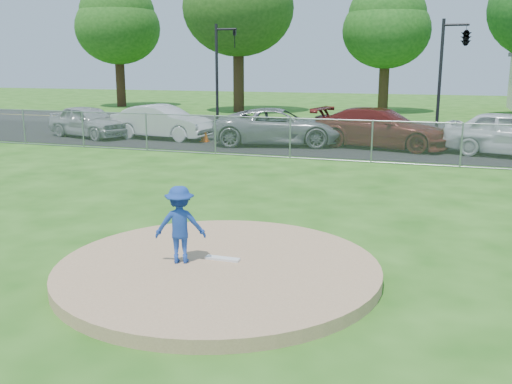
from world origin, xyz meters
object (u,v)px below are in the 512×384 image
(traffic_signal_center, at_px, (463,39))
(parked_car_white, at_px, (162,122))
(tree_far_left, at_px, (117,17))
(parked_car_gray, at_px, (278,127))
(traffic_signal_left, at_px, (221,65))
(pitcher, at_px, (180,225))
(parked_car_silver, at_px, (89,121))
(parked_car_darkred, at_px, (381,128))
(traffic_cone, at_px, (205,134))
(tree_center, at_px, (387,19))

(traffic_signal_center, bearing_deg, parked_car_white, -153.68)
(tree_far_left, relative_size, parked_car_white, 2.26)
(parked_car_white, bearing_deg, tree_far_left, 41.20)
(parked_car_gray, bearing_deg, traffic_signal_center, -61.88)
(traffic_signal_left, bearing_deg, tree_far_left, 140.27)
(parked_car_gray, bearing_deg, parked_car_white, 74.76)
(traffic_signal_left, xyz_separation_m, parked_car_white, (-0.36, -6.48, -2.57))
(pitcher, relative_size, parked_car_silver, 0.29)
(tree_far_left, distance_m, parked_car_darkred, 29.27)
(traffic_signal_left, bearing_deg, parked_car_darkred, -32.62)
(parked_car_silver, xyz_separation_m, parked_car_white, (3.66, 0.51, 0.03))
(traffic_cone, bearing_deg, parked_car_silver, -178.23)
(traffic_signal_center, relative_size, parked_car_white, 1.18)
(traffic_cone, bearing_deg, tree_center, 72.73)
(tree_far_left, height_order, traffic_cone, tree_far_left)
(tree_center, bearing_deg, parked_car_darkred, -84.12)
(tree_center, distance_m, parked_car_silver, 23.07)
(traffic_signal_left, relative_size, parked_car_darkred, 0.99)
(traffic_cone, height_order, parked_car_darkred, parked_car_darkred)
(tree_center, distance_m, traffic_signal_center, 13.12)
(tree_far_left, bearing_deg, parked_car_gray, -43.51)
(traffic_signal_left, bearing_deg, parked_car_gray, -51.20)
(tree_center, distance_m, parked_car_gray, 19.62)
(tree_center, xyz_separation_m, traffic_cone, (-5.85, -18.81, -6.10))
(traffic_signal_center, relative_size, pitcher, 4.29)
(parked_car_white, relative_size, parked_car_darkred, 0.84)
(pitcher, distance_m, parked_car_silver, 19.41)
(traffic_signal_left, distance_m, parked_car_white, 6.98)
(traffic_cone, relative_size, parked_car_gray, 0.13)
(parked_car_white, xyz_separation_m, parked_car_darkred, (10.00, 0.31, 0.04))
(traffic_signal_left, height_order, traffic_cone, traffic_signal_left)
(traffic_signal_center, height_order, parked_car_white, traffic_signal_center)
(tree_center, xyz_separation_m, parked_car_darkred, (1.87, -18.17, -5.64))
(tree_far_left, xyz_separation_m, pitcher, (21.37, -33.11, -6.21))
(tree_far_left, bearing_deg, parked_car_silver, -62.88)
(tree_far_left, distance_m, pitcher, 39.90)
(traffic_signal_left, relative_size, parked_car_white, 1.18)
(pitcher, height_order, parked_car_gray, parked_car_gray)
(parked_car_darkred, bearing_deg, traffic_signal_center, -16.12)
(tree_far_left, xyz_separation_m, traffic_cone, (15.15, -17.81, -6.69))
(tree_center, height_order, traffic_cone, tree_center)
(traffic_cone, height_order, parked_car_silver, parked_car_silver)
(traffic_signal_center, relative_size, traffic_cone, 7.71)
(traffic_signal_left, bearing_deg, pitcher, -69.80)
(parked_car_silver, xyz_separation_m, parked_car_darkred, (13.66, 0.82, 0.07))
(tree_center, relative_size, parked_car_white, 2.07)
(parked_car_darkred, bearing_deg, pitcher, -174.80)
(parked_car_gray, relative_size, parked_car_darkred, 1.00)
(parked_car_white, bearing_deg, traffic_signal_center, -58.86)
(pitcher, xyz_separation_m, parked_car_darkred, (1.50, 15.94, -0.02))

